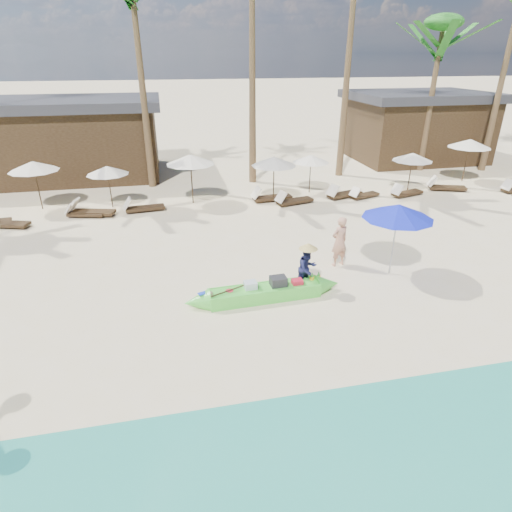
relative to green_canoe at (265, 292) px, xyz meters
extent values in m
plane|color=beige|center=(0.07, -1.48, -0.22)|extent=(240.00, 240.00, 0.00)
cube|color=tan|center=(0.07, -6.48, -0.22)|extent=(240.00, 4.50, 0.01)
cube|color=green|center=(0.00, 0.00, -0.03)|extent=(3.30, 0.84, 0.39)
cube|color=white|center=(0.00, 0.00, -0.01)|extent=(2.84, 0.63, 0.18)
cube|color=#262628|center=(0.41, 0.02, 0.26)|extent=(0.48, 0.38, 0.36)
cube|color=silver|center=(-0.42, 0.03, 0.23)|extent=(0.38, 0.33, 0.29)
cube|color=red|center=(0.98, -0.01, 0.19)|extent=(0.32, 0.27, 0.23)
cylinder|color=red|center=(-1.04, 0.00, 0.13)|extent=(0.23, 0.23, 0.09)
cylinder|color=#262628|center=(-1.29, -0.12, 0.12)|extent=(0.21, 0.21, 0.08)
sphere|color=tan|center=(-1.60, -0.08, 0.17)|extent=(0.19, 0.19, 0.19)
cylinder|color=yellow|center=(1.49, 0.15, 0.17)|extent=(0.14, 0.14, 0.19)
cylinder|color=yellow|center=(1.70, 0.16, 0.17)|extent=(0.14, 0.14, 0.19)
imported|color=tan|center=(2.94, 1.65, 0.64)|extent=(0.73, 0.58, 1.74)
imported|color=#16193E|center=(1.36, 0.26, 0.49)|extent=(0.86, 0.78, 1.43)
cylinder|color=#99999E|center=(4.38, 0.73, 0.93)|extent=(0.05, 0.05, 2.31)
cone|color=#1420BC|center=(4.38, 0.73, 1.92)|extent=(2.21, 2.21, 0.45)
cylinder|color=#3A2918|center=(-8.27, 9.96, 0.86)|extent=(0.05, 0.05, 2.16)
cone|color=beige|center=(-8.27, 9.96, 1.79)|extent=(2.16, 2.16, 0.43)
cube|color=#3A2918|center=(-9.12, 7.77, -0.07)|extent=(1.81, 1.04, 0.12)
cylinder|color=#3A2918|center=(-5.11, 9.54, 0.72)|extent=(0.05, 0.05, 1.89)
cone|color=beige|center=(-5.11, 9.54, 1.54)|extent=(1.89, 1.89, 0.38)
cube|color=#3A2918|center=(-5.84, 8.52, -0.06)|extent=(1.97, 1.09, 0.13)
cube|color=beige|center=(-6.63, 8.74, 0.27)|extent=(0.57, 0.70, 0.55)
cube|color=#3A2918|center=(-6.12, 8.42, -0.08)|extent=(1.65, 0.86, 0.11)
cube|color=beige|center=(-6.80, 8.58, 0.19)|extent=(0.46, 0.58, 0.46)
cylinder|color=#3A2918|center=(-1.36, 9.42, 0.91)|extent=(0.06, 0.06, 2.27)
cone|color=beige|center=(-1.36, 9.42, 1.88)|extent=(2.27, 2.27, 0.45)
cube|color=#3A2918|center=(-3.60, 8.66, -0.07)|extent=(1.79, 0.76, 0.12)
cube|color=beige|center=(-4.36, 8.57, 0.24)|extent=(0.45, 0.60, 0.51)
cylinder|color=#3A2918|center=(2.46, 8.76, 0.84)|extent=(0.05, 0.05, 2.14)
cone|color=beige|center=(2.46, 8.76, 1.76)|extent=(2.14, 2.14, 0.43)
cube|color=#3A2918|center=(2.46, 8.92, -0.06)|extent=(1.93, 0.78, 0.13)
cube|color=beige|center=(1.63, 8.85, 0.28)|extent=(0.48, 0.65, 0.55)
cube|color=#3A2918|center=(3.39, 8.23, -0.07)|extent=(1.85, 0.98, 0.12)
cube|color=beige|center=(2.64, 8.04, 0.24)|extent=(0.52, 0.65, 0.52)
cylinder|color=#3A2918|center=(4.68, 9.93, 0.71)|extent=(0.05, 0.05, 1.87)
cone|color=beige|center=(4.68, 9.93, 1.52)|extent=(1.87, 1.87, 0.37)
cube|color=#3A2918|center=(6.15, 8.72, -0.06)|extent=(1.93, 1.14, 0.13)
cube|color=beige|center=(5.38, 8.47, 0.26)|extent=(0.58, 0.69, 0.54)
cube|color=#3A2918|center=(7.09, 8.44, -0.09)|extent=(1.63, 0.96, 0.11)
cube|color=beige|center=(6.44, 8.23, 0.19)|extent=(0.49, 0.58, 0.45)
cylinder|color=#3A2918|center=(9.64, 8.80, 0.77)|extent=(0.05, 0.05, 1.99)
cone|color=beige|center=(9.64, 8.80, 1.63)|extent=(1.99, 1.99, 0.40)
cube|color=#3A2918|center=(9.33, 8.29, -0.07)|extent=(1.78, 0.99, 0.12)
cube|color=beige|center=(8.61, 8.09, 0.22)|extent=(0.51, 0.63, 0.50)
cylinder|color=#3A2918|center=(13.83, 10.17, 0.91)|extent=(0.06, 0.06, 2.26)
cone|color=beige|center=(13.83, 10.17, 1.88)|extent=(2.26, 2.26, 0.45)
cube|color=#3A2918|center=(11.89, 8.71, -0.06)|extent=(1.95, 1.16, 0.13)
cube|color=beige|center=(11.11, 8.97, 0.27)|extent=(0.58, 0.70, 0.54)
cube|color=beige|center=(14.55, 7.62, 0.24)|extent=(0.42, 0.58, 0.51)
cone|color=brown|center=(-3.29, 12.80, 4.81)|extent=(0.40, 0.40, 10.08)
cone|color=brown|center=(2.22, 12.54, 5.40)|extent=(0.40, 0.40, 11.26)
cone|color=brown|center=(7.52, 12.91, 6.36)|extent=(0.40, 0.40, 13.16)
cone|color=brown|center=(12.91, 13.04, 3.81)|extent=(0.40, 0.40, 8.07)
ellipsoid|color=#206C1B|center=(12.91, 13.04, 7.85)|extent=(2.08, 2.08, 0.88)
cone|color=brown|center=(16.64, 12.20, 5.09)|extent=(0.40, 0.40, 10.64)
cube|color=#3A2918|center=(-7.93, 16.02, 1.68)|extent=(10.00, 6.00, 3.80)
cube|color=#2D2D33|center=(-7.93, 16.02, 3.83)|extent=(10.80, 6.60, 0.50)
cube|color=#3A2918|center=(14.07, 16.02, 1.68)|extent=(8.00, 6.00, 3.80)
cube|color=#2D2D33|center=(14.07, 16.02, 3.83)|extent=(8.80, 6.60, 0.50)
camera|label=1|loc=(-2.50, -10.55, 6.32)|focal=30.00mm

